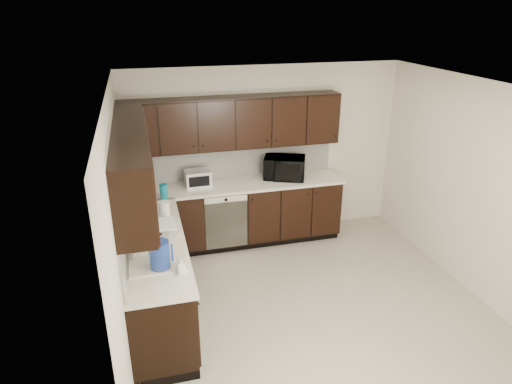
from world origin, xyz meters
TOP-DOWN VIEW (x-y plane):
  - floor at (0.00, 0.00)m, footprint 4.00×4.00m
  - ceiling at (0.00, 0.00)m, footprint 4.00×4.00m
  - wall_back at (0.00, 2.00)m, footprint 4.00×0.02m
  - wall_left at (-2.00, 0.00)m, footprint 0.02×4.00m
  - wall_right at (2.00, 0.00)m, footprint 0.02×4.00m
  - wall_front at (0.00, -2.00)m, footprint 4.00×0.02m
  - lower_cabinets at (-1.01, 1.11)m, footprint 3.00×2.80m
  - countertop at (-1.01, 1.11)m, footprint 3.03×2.83m
  - backsplash at (-1.22, 1.32)m, footprint 3.00×2.80m
  - upper_cabinets at (-1.10, 1.20)m, footprint 3.00×2.80m
  - dishwasher at (-0.70, 1.41)m, footprint 0.58×0.04m
  - sink at (-1.68, -0.01)m, footprint 0.54×0.82m
  - microwave at (0.22, 1.72)m, footprint 0.68×0.58m
  - soap_bottle_a at (-1.48, -0.41)m, footprint 0.10×0.10m
  - soap_bottle_b at (-1.79, 0.44)m, footprint 0.13×0.13m
  - toaster_oven at (-1.02, 1.74)m, footprint 0.36×0.28m
  - storage_bin at (-1.67, 0.33)m, footprint 0.51×0.45m
  - blue_pitcher at (-1.66, -0.30)m, footprint 0.21×0.21m
  - teal_tumbler at (-1.51, 1.35)m, footprint 0.11×0.11m
  - paper_towel_roll at (-1.54, 0.67)m, footprint 0.13×0.13m

SIDE VIEW (x-z plane):
  - floor at x=0.00m, z-range 0.00..0.00m
  - lower_cabinets at x=-1.01m, z-range -0.04..0.86m
  - dishwasher at x=-0.70m, z-range 0.16..0.94m
  - sink at x=-1.68m, z-range 0.67..1.09m
  - countertop at x=-1.01m, z-range 0.90..0.94m
  - storage_bin at x=-1.67m, z-range 0.94..1.10m
  - soap_bottle_a at x=-1.48m, z-range 0.94..1.11m
  - teal_tumbler at x=-1.51m, z-range 0.94..1.15m
  - toaster_oven at x=-1.02m, z-range 0.94..1.16m
  - soap_bottle_b at x=-1.79m, z-range 0.94..1.20m
  - paper_towel_roll at x=-1.54m, z-range 0.94..1.21m
  - blue_pitcher at x=-1.66m, z-range 0.94..1.23m
  - microwave at x=0.22m, z-range 0.94..1.26m
  - backsplash at x=-1.22m, z-range 0.94..1.42m
  - wall_back at x=0.00m, z-range 0.00..2.50m
  - wall_left at x=-2.00m, z-range 0.00..2.50m
  - wall_right at x=2.00m, z-range 0.00..2.50m
  - wall_front at x=0.00m, z-range 0.00..2.50m
  - upper_cabinets at x=-1.10m, z-range 1.42..2.12m
  - ceiling at x=0.00m, z-range 2.50..2.50m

